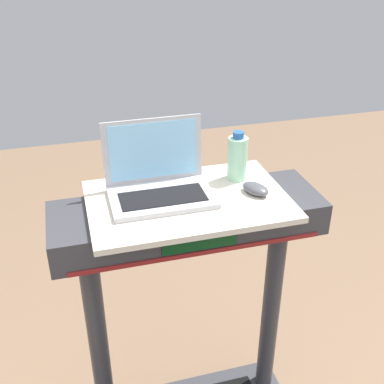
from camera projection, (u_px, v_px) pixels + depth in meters
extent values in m
cylinder|color=#38383D|center=(98.00, 342.00, 1.75)|extent=(0.07, 0.07, 0.85)
cylinder|color=#38383D|center=(271.00, 308.00, 1.90)|extent=(0.07, 0.07, 0.85)
cube|color=#38383D|center=(188.00, 218.00, 1.59)|extent=(0.90, 0.28, 0.11)
cube|color=#0C3F19|center=(200.00, 242.00, 1.47)|extent=(0.24, 0.01, 0.06)
cube|color=maroon|center=(200.00, 253.00, 1.50)|extent=(0.81, 0.00, 0.02)
cube|color=beige|center=(188.00, 201.00, 1.56)|extent=(0.65, 0.42, 0.02)
cube|color=#B7B7BC|center=(162.00, 197.00, 1.54)|extent=(0.33, 0.21, 0.02)
cube|color=black|center=(163.00, 197.00, 1.53)|extent=(0.27, 0.12, 0.00)
cube|color=#B7B7BC|center=(153.00, 150.00, 1.59)|extent=(0.33, 0.03, 0.21)
cube|color=#8CCCF2|center=(153.00, 150.00, 1.58)|extent=(0.29, 0.02, 0.19)
ellipsoid|color=#4C4C51|center=(255.00, 189.00, 1.58)|extent=(0.10, 0.12, 0.03)
cylinder|color=#9EDBB2|center=(237.00, 159.00, 1.64)|extent=(0.07, 0.07, 0.15)
cylinder|color=#2659A5|center=(238.00, 135.00, 1.60)|extent=(0.04, 0.04, 0.02)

